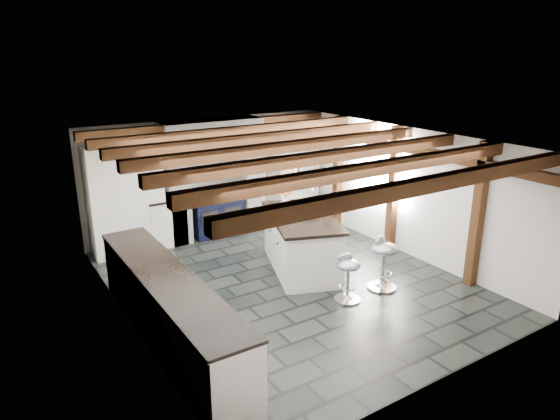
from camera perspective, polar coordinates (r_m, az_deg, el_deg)
ground at (r=8.12m, az=0.93°, el=-8.27°), size 6.00×6.00×0.00m
room_shell at (r=8.61m, az=-7.65°, el=0.75°), size 6.00×6.03×6.00m
range_cooker at (r=10.12m, az=-7.43°, el=-0.17°), size 1.00×0.63×0.99m
kitchen_island at (r=8.43m, az=2.42°, el=-3.62°), size 1.61×2.15×1.27m
bar_stool_near at (r=7.89m, az=11.69°, el=-5.26°), size 0.52×0.52×0.85m
bar_stool_far at (r=7.46m, az=7.78°, el=-7.05°), size 0.44×0.44×0.73m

